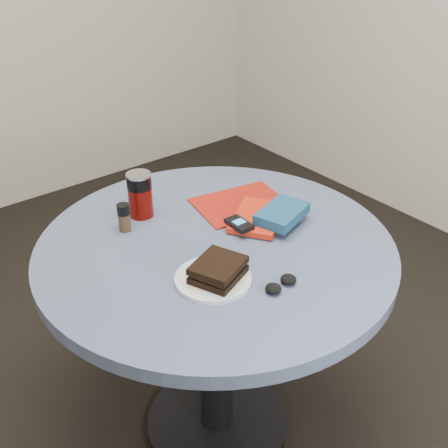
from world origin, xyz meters
TOP-DOWN VIEW (x-y plane):
  - ground at (0.00, 0.00)m, footprint 4.00×4.00m
  - table at (0.00, 0.00)m, footprint 1.00×1.00m
  - plate at (-0.11, -0.14)m, footprint 0.21×0.21m
  - sandwich at (-0.10, -0.14)m, footprint 0.16×0.15m
  - soda_can at (-0.08, 0.26)m, footprint 0.08×0.08m
  - pepper_grinder at (-0.16, 0.22)m, footprint 0.04×0.04m
  - magazine at (0.20, 0.13)m, footprint 0.31×0.26m
  - red_book at (0.17, 0.02)m, footprint 0.24×0.22m
  - novel at (0.21, -0.04)m, footprint 0.18×0.15m
  - mp3_player at (0.09, 0.00)m, footprint 0.05×0.08m
  - headphones at (0.00, -0.26)m, footprint 0.10×0.05m

SIDE VIEW (x-z plane):
  - ground at x=0.00m, z-range 0.00..0.00m
  - table at x=0.00m, z-range 0.21..0.96m
  - magazine at x=0.20m, z-range 0.75..0.75m
  - plate at x=-0.11m, z-range 0.75..0.76m
  - headphones at x=0.00m, z-range 0.75..0.77m
  - red_book at x=0.17m, z-range 0.75..0.77m
  - mp3_player at x=0.09m, z-range 0.77..0.79m
  - sandwich at x=-0.10m, z-range 0.76..0.81m
  - novel at x=0.21m, z-range 0.77..0.80m
  - pepper_grinder at x=-0.16m, z-range 0.75..0.83m
  - soda_can at x=-0.08m, z-range 0.75..0.89m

